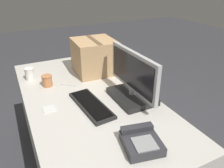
% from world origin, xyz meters
% --- Properties ---
extents(ground_plane, '(12.00, 12.00, 0.00)m').
position_xyz_m(ground_plane, '(0.00, 0.00, 0.00)').
color(ground_plane, '#38383D').
extents(office_desk, '(1.80, 0.90, 0.76)m').
position_xyz_m(office_desk, '(0.00, 0.00, 0.38)').
color(office_desk, beige).
rests_on(office_desk, ground_plane).
extents(monitor, '(0.58, 0.26, 0.37)m').
position_xyz_m(monitor, '(0.20, 0.28, 0.90)').
color(monitor, black).
rests_on(monitor, office_desk).
extents(keyboard, '(0.46, 0.19, 0.03)m').
position_xyz_m(keyboard, '(0.16, -0.03, 0.77)').
color(keyboard, black).
rests_on(keyboard, office_desk).
extents(desk_phone, '(0.24, 0.23, 0.08)m').
position_xyz_m(desk_phone, '(0.65, 0.06, 0.79)').
color(desk_phone, '#2D2D33').
rests_on(desk_phone, office_desk).
extents(paper_cup_left, '(0.08, 0.08, 0.11)m').
position_xyz_m(paper_cup_left, '(-0.49, -0.35, 0.81)').
color(paper_cup_left, white).
rests_on(paper_cup_left, office_desk).
extents(paper_cup_right, '(0.09, 0.09, 0.09)m').
position_xyz_m(paper_cup_right, '(-0.30, -0.24, 0.80)').
color(paper_cup_right, '#BC7547').
rests_on(paper_cup_right, office_desk).
extents(spoon, '(0.10, 0.12, 0.00)m').
position_xyz_m(spoon, '(-0.24, -0.10, 0.76)').
color(spoon, '#B2B2B7').
rests_on(spoon, office_desk).
extents(cardboard_box, '(0.39, 0.38, 0.31)m').
position_xyz_m(cardboard_box, '(-0.40, 0.23, 0.91)').
color(cardboard_box, tan).
rests_on(cardboard_box, office_desk).
extents(sticky_note_pad, '(0.09, 0.09, 0.01)m').
position_xyz_m(sticky_note_pad, '(0.06, -0.30, 0.76)').
color(sticky_note_pad, silver).
rests_on(sticky_note_pad, office_desk).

